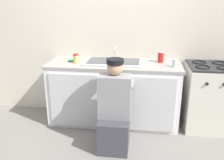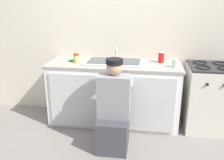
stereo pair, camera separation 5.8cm
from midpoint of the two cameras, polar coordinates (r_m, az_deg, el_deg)
ground_plane at (r=3.54m, az=0.24°, el=-11.52°), size 12.00×12.00×0.00m
back_wall at (r=3.73m, az=1.69°, el=10.57°), size 6.00×0.10×2.50m
counter_cabinet at (r=3.60m, az=0.90°, el=-3.28°), size 1.82×0.62×0.86m
countertop at (r=3.47m, az=0.96°, el=3.60°), size 1.86×0.62×0.03m
sink_double_basin at (r=3.46m, az=0.97°, el=4.17°), size 0.80×0.44×0.19m
stove_range at (r=3.68m, az=21.41°, el=-3.72°), size 0.58×0.62×0.92m
plumber_person at (r=3.00m, az=0.94°, el=-7.48°), size 0.42×0.61×1.10m
cell_phone at (r=3.66m, az=-8.63°, el=4.56°), size 0.07×0.14×0.01m
condiment_jar at (r=3.50m, az=-7.68°, el=4.94°), size 0.07×0.07×0.13m
water_glass at (r=3.36m, az=14.62°, el=3.65°), size 0.06×0.06×0.10m
soda_cup_red at (r=3.56m, az=11.65°, el=5.12°), size 0.08×0.08×0.15m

